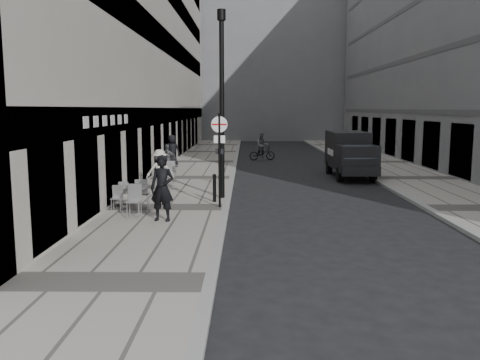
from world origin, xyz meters
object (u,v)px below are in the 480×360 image
object	(u,v)px
sign_post	(219,148)
lamppost	(222,95)
panel_van	(350,152)
walking_man	(162,188)
cyclist	(262,149)

from	to	relation	value
sign_post	lamppost	size ratio (longest dim) A/B	0.46
lamppost	panel_van	bearing A→B (deg)	47.52
panel_van	walking_man	bearing A→B (deg)	-126.10
sign_post	panel_van	xyz separation A→B (m)	(6.20, 8.65, -0.88)
lamppost	cyclist	bearing A→B (deg)	82.62
cyclist	panel_van	bearing A→B (deg)	-78.72
sign_post	cyclist	xyz separation A→B (m)	(2.00, 17.31, -1.44)
sign_post	lamppost	world-z (taller)	lamppost
lamppost	panel_van	distance (m)	9.57
walking_man	panel_van	size ratio (longest dim) A/B	0.41
lamppost	cyclist	distance (m)	15.89
cyclist	walking_man	bearing A→B (deg)	-115.11
lamppost	sign_post	bearing A→B (deg)	-90.00
lamppost	walking_man	bearing A→B (deg)	-111.67
sign_post	cyclist	bearing A→B (deg)	78.30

